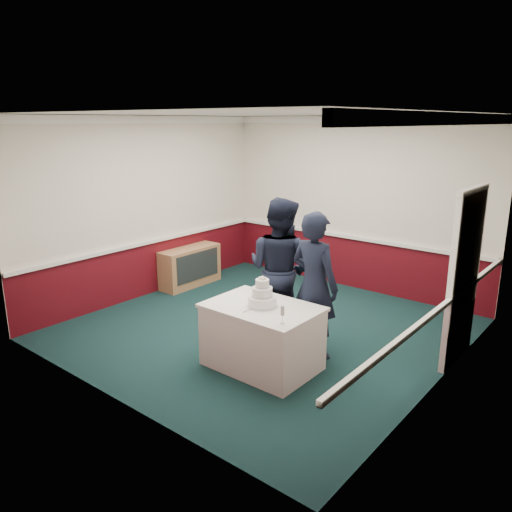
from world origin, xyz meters
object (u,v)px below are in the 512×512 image
Objects in this scene: sideboard at (190,266)px; person_man at (280,269)px; cake_table at (262,336)px; person_woman at (314,285)px; champagne_flute at (282,312)px; cake_knife at (249,310)px; wedding_cake at (262,297)px.

sideboard is 0.62× the size of person_man.
cake_table is 0.90m from person_woman.
person_man reaches higher than person_woman.
sideboard is at bearing -10.85° from person_woman.
champagne_flute is 1.43m from person_man.
cake_table is 0.70× the size of person_woman.
sideboard is 3.46m from person_woman.
person_woman is at bearing 72.31° from cake_knife.
person_woman is (-0.20, 0.94, 0.01)m from champagne_flute.
person_man is (-0.38, 0.85, 0.57)m from cake_table.
person_man reaches higher than cake_table.
wedding_cake is 1.78× the size of champagne_flute.
person_man reaches higher than cake_knife.
cake_table is (2.97, -1.63, 0.05)m from sideboard.
wedding_cake reaches higher than sideboard.
wedding_cake is 0.19× the size of person_man.
cake_table is 1.09m from person_man.
champagne_flute is at bearing 124.02° from person_man.
person_woman reaches higher than sideboard.
champagne_flute is at bearing 107.82° from person_woman.
wedding_cake reaches higher than cake_table.
cake_knife is (2.94, -1.83, 0.44)m from sideboard.
cake_table is 6.44× the size of champagne_flute.
cake_knife is 0.55m from champagne_flute.
champagne_flute is 0.11× the size of person_man.
person_woman is (0.67, -0.19, -0.04)m from person_man.
person_woman is (0.30, 0.66, 0.54)m from cake_table.
cake_table is 0.44m from cake_knife.
person_man is (-0.38, 0.85, 0.08)m from wedding_cake.
cake_table is at bearing 110.09° from person_man.
person_woman reaches higher than cake_table.
person_man is (2.60, -0.78, 0.62)m from sideboard.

